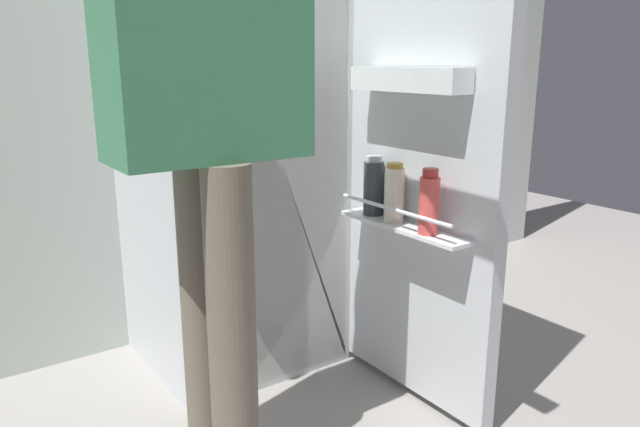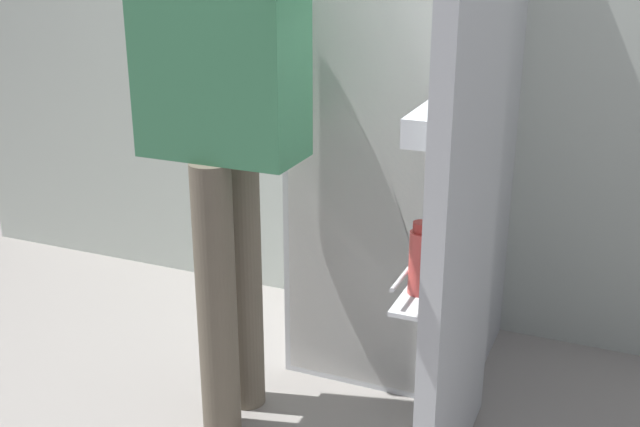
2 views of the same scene
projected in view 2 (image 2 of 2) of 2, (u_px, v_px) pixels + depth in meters
The scene contains 2 objects.
refrigerator at pixel (410, 123), 2.62m from camera, with size 0.70×1.23×1.76m.
person at pixel (225, 90), 2.22m from camera, with size 0.56×0.79×1.75m.
Camera 2 is at (0.76, -1.98, 1.50)m, focal length 44.71 mm.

